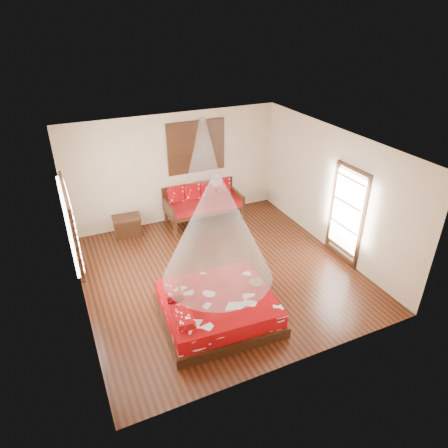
% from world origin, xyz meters
% --- Properties ---
extents(room, '(5.54, 5.54, 2.84)m').
position_xyz_m(room, '(0.00, 0.00, 1.40)').
color(room, black).
rests_on(room, ground).
extents(bed, '(2.12, 1.94, 0.63)m').
position_xyz_m(bed, '(-0.63, -1.30, 0.25)').
color(bed, black).
rests_on(bed, floor).
extents(daybed, '(1.98, 0.88, 0.99)m').
position_xyz_m(daybed, '(0.58, 2.39, 0.52)').
color(daybed, black).
rests_on(daybed, floor).
extents(storage_chest, '(0.72, 0.55, 0.47)m').
position_xyz_m(storage_chest, '(-1.41, 2.45, 0.24)').
color(storage_chest, black).
rests_on(storage_chest, floor).
extents(shutter_panel, '(1.52, 0.06, 1.32)m').
position_xyz_m(shutter_panel, '(0.58, 2.72, 1.90)').
color(shutter_panel, black).
rests_on(shutter_panel, wall_back).
extents(window_left, '(0.10, 1.74, 1.34)m').
position_xyz_m(window_left, '(-2.71, 0.20, 1.70)').
color(window_left, black).
rests_on(window_left, wall_left).
extents(glazed_door, '(0.08, 1.02, 2.16)m').
position_xyz_m(glazed_door, '(2.72, -0.60, 1.07)').
color(glazed_door, black).
rests_on(glazed_door, floor).
extents(wine_tray, '(0.27, 0.27, 0.21)m').
position_xyz_m(wine_tray, '(0.19, -1.25, 0.56)').
color(wine_tray, brown).
rests_on(wine_tray, bed).
extents(mosquito_net_main, '(1.87, 1.87, 1.80)m').
position_xyz_m(mosquito_net_main, '(-0.61, -1.30, 1.85)').
color(mosquito_net_main, white).
rests_on(mosquito_net_main, ceiling).
extents(mosquito_net_daybed, '(0.83, 0.83, 1.50)m').
position_xyz_m(mosquito_net_daybed, '(0.58, 2.25, 2.00)').
color(mosquito_net_daybed, white).
rests_on(mosquito_net_daybed, ceiling).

